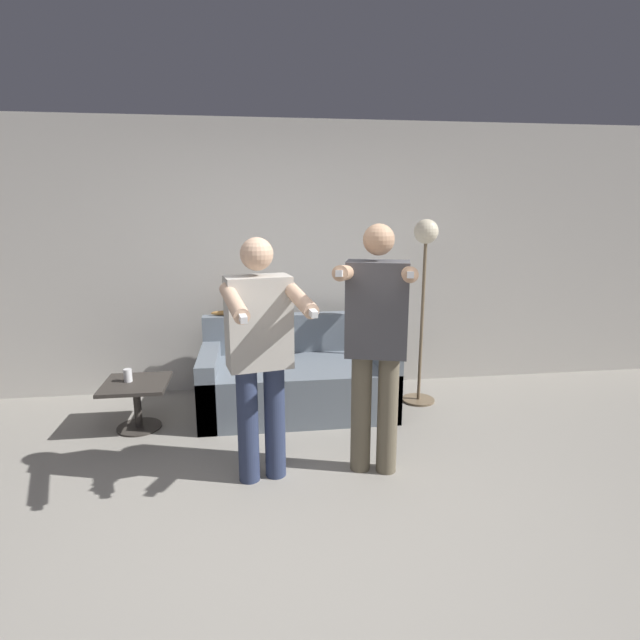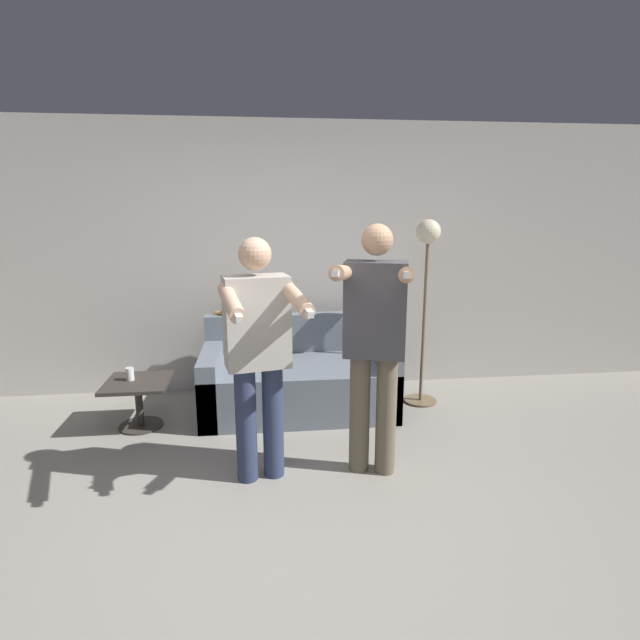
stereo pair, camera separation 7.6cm
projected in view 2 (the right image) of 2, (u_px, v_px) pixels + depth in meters
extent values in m
plane|color=gray|center=(295.00, 537.00, 2.80)|extent=(16.00, 16.00, 0.00)
cube|color=beige|center=(277.00, 259.00, 4.88)|extent=(10.00, 0.05, 2.60)
cube|color=slate|center=(298.00, 386.00, 4.50)|extent=(1.69, 0.92, 0.44)
cube|color=slate|center=(295.00, 332.00, 4.79)|extent=(1.69, 0.14, 0.37)
cube|color=slate|center=(212.00, 382.00, 4.40)|extent=(0.16, 0.92, 0.58)
cube|color=slate|center=(381.00, 376.00, 4.57)|extent=(0.16, 0.92, 0.58)
cylinder|color=#2D3856|center=(246.00, 425.00, 3.31)|extent=(0.14, 0.14, 0.79)
cylinder|color=#2D3856|center=(273.00, 421.00, 3.36)|extent=(0.14, 0.14, 0.79)
cube|color=#B7B2A8|center=(257.00, 322.00, 3.18)|extent=(0.44, 0.30, 0.59)
sphere|color=#D8AD8C|center=(255.00, 254.00, 3.08)|extent=(0.21, 0.21, 0.21)
cylinder|color=#D8AD8C|center=(231.00, 301.00, 2.85)|extent=(0.19, 0.52, 0.16)
cube|color=white|center=(238.00, 316.00, 2.63)|extent=(0.06, 0.13, 0.05)
cylinder|color=#D8AD8C|center=(296.00, 298.00, 2.97)|extent=(0.19, 0.52, 0.16)
cube|color=white|center=(308.00, 312.00, 2.74)|extent=(0.06, 0.13, 0.05)
cylinder|color=#6B604C|center=(360.00, 413.00, 3.43)|extent=(0.14, 0.14, 0.84)
cylinder|color=#6B604C|center=(386.00, 415.00, 3.40)|extent=(0.14, 0.14, 0.84)
cube|color=#4C4C51|center=(375.00, 309.00, 3.25)|extent=(0.45, 0.32, 0.63)
sphere|color=tan|center=(377.00, 240.00, 3.15)|extent=(0.20, 0.20, 0.20)
cylinder|color=tan|center=(342.00, 273.00, 2.98)|extent=(0.23, 0.51, 0.15)
cube|color=white|center=(336.00, 273.00, 2.74)|extent=(0.07, 0.13, 0.05)
cylinder|color=tan|center=(407.00, 274.00, 2.92)|extent=(0.23, 0.51, 0.15)
cube|color=white|center=(407.00, 275.00, 2.68)|extent=(0.07, 0.13, 0.05)
ellipsoid|color=tan|center=(247.00, 307.00, 4.68)|extent=(0.39, 0.14, 0.16)
sphere|color=tan|center=(264.00, 301.00, 4.69)|extent=(0.10, 0.10, 0.10)
ellipsoid|color=tan|center=(225.00, 313.00, 4.69)|extent=(0.22, 0.04, 0.04)
cone|color=tan|center=(262.00, 298.00, 4.66)|extent=(0.03, 0.03, 0.03)
cone|color=tan|center=(262.00, 297.00, 4.70)|extent=(0.03, 0.03, 0.03)
cylinder|color=#756047|center=(420.00, 401.00, 4.73)|extent=(0.30, 0.30, 0.02)
cylinder|color=#756047|center=(424.00, 323.00, 4.56)|extent=(0.03, 0.03, 1.53)
sphere|color=#F4E5C1|center=(428.00, 232.00, 4.37)|extent=(0.22, 0.22, 0.22)
cylinder|color=#38332D|center=(141.00, 425.00, 4.20)|extent=(0.36, 0.36, 0.02)
cylinder|color=#38332D|center=(139.00, 406.00, 4.16)|extent=(0.06, 0.06, 0.37)
cube|color=#38332D|center=(137.00, 383.00, 4.11)|extent=(0.51, 0.51, 0.03)
cylinder|color=white|center=(130.00, 374.00, 4.12)|extent=(0.07, 0.07, 0.11)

